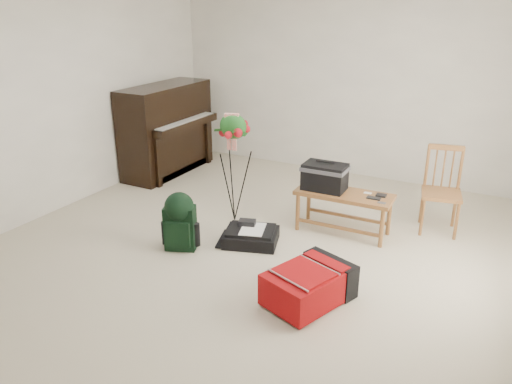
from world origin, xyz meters
The scene contains 10 objects.
floor centered at (0.00, 0.00, 0.00)m, with size 5.00×5.50×0.01m, color #BAB095.
wall_back centered at (0.00, 2.75, 1.25)m, with size 5.00×0.04×2.50m, color beige.
wall_left centered at (-2.50, 0.00, 1.25)m, with size 0.04×5.50×2.50m, color beige.
piano centered at (-2.19, 1.60, 0.60)m, with size 0.71×1.50×1.25m.
bench centered at (0.56, 0.82, 0.55)m, with size 1.02×0.42×0.78m.
dining_chair centered at (1.61, 1.37, 0.45)m, with size 0.47×0.47×0.92m.
red_suitcase centered at (0.90, -0.54, 0.16)m, with size 0.69×0.85×0.30m.
black_duffel centered at (-0.03, 0.13, 0.08)m, with size 0.64×0.57×0.23m.
green_backpack centered at (-0.60, -0.31, 0.33)m, with size 0.35×0.33×0.60m.
flower_stand centered at (-0.47, 0.55, 0.62)m, with size 0.49×0.49×1.27m.
Camera 1 is at (2.19, -3.93, 2.36)m, focal length 35.00 mm.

